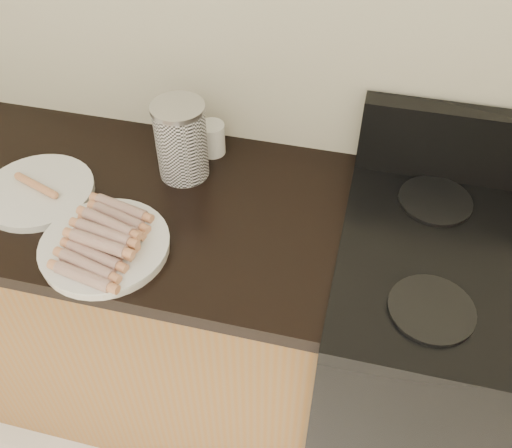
% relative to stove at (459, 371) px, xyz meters
% --- Properties ---
extents(stove, '(0.76, 0.65, 0.91)m').
position_rel_stove_xyz_m(stove, '(0.00, 0.00, 0.00)').
color(stove, black).
rests_on(stove, floor).
extents(burner_near_left, '(0.18, 0.18, 0.01)m').
position_rel_stove_xyz_m(burner_near_left, '(-0.17, -0.17, 0.46)').
color(burner_near_left, black).
rests_on(burner_near_left, stove).
extents(burner_far_left, '(0.18, 0.18, 0.01)m').
position_rel_stove_xyz_m(burner_far_left, '(-0.17, 0.17, 0.46)').
color(burner_far_left, black).
rests_on(burner_far_left, stove).
extents(main_plate, '(0.30, 0.30, 0.02)m').
position_rel_stove_xyz_m(main_plate, '(-0.90, -0.17, 0.45)').
color(main_plate, white).
rests_on(main_plate, counter_slab).
extents(side_plate, '(0.36, 0.36, 0.02)m').
position_rel_stove_xyz_m(side_plate, '(-1.15, -0.03, 0.45)').
color(side_plate, white).
rests_on(side_plate, counter_slab).
extents(hotdog_pile, '(0.14, 0.28, 0.05)m').
position_rel_stove_xyz_m(hotdog_pile, '(-0.90, -0.17, 0.48)').
color(hotdog_pile, '#9F3E30').
rests_on(hotdog_pile, main_plate).
extents(plain_sausages, '(0.13, 0.06, 0.02)m').
position_rel_stove_xyz_m(plain_sausages, '(-1.15, -0.03, 0.47)').
color(plain_sausages, '#D78856').
rests_on(plain_sausages, side_plate).
extents(canister, '(0.13, 0.13, 0.21)m').
position_rel_stove_xyz_m(canister, '(-0.81, 0.14, 0.55)').
color(canister, white).
rests_on(canister, counter_slab).
extents(mug, '(0.08, 0.08, 0.09)m').
position_rel_stove_xyz_m(mug, '(-0.77, 0.24, 0.49)').
color(mug, white).
rests_on(mug, counter_slab).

